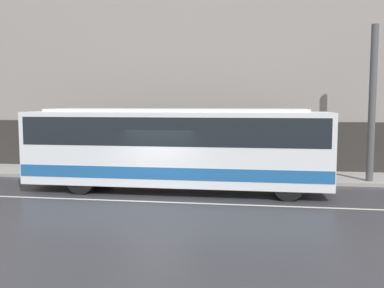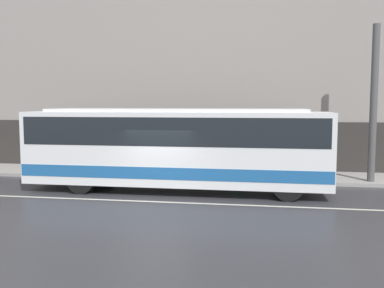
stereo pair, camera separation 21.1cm
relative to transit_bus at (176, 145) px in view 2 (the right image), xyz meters
name	(u,v)px [view 2 (the right image)]	position (x,y,z in m)	size (l,w,h in m)	color
ground_plane	(154,202)	(-0.40, -2.00, -1.84)	(60.00, 60.00, 0.00)	#333338
sidewalk	(183,174)	(-0.40, 3.57, -1.77)	(60.00, 3.14, 0.15)	gray
building_facade	(189,74)	(-0.40, 5.28, 3.12)	(60.00, 0.35, 10.30)	gray
lane_stripe	(154,202)	(-0.40, -2.00, -1.84)	(54.00, 0.14, 0.01)	beige
transit_bus	(176,145)	(0.00, 0.00, 0.00)	(11.84, 2.59, 3.27)	white
utility_pole_near	(374,104)	(7.99, 2.63, 1.62)	(0.30, 0.30, 6.62)	#4C4C4F
pedestrian_waiting	(235,157)	(2.06, 4.25, -0.96)	(0.36, 0.36, 1.59)	#1E5933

